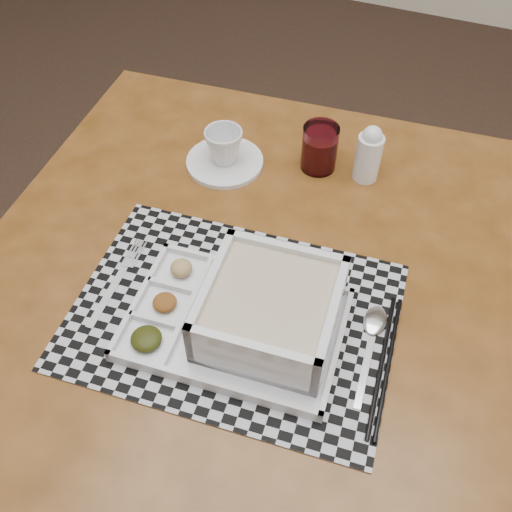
{
  "coord_description": "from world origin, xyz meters",
  "views": [
    {
      "loc": [
        0.49,
        -0.45,
        1.43
      ],
      "look_at": [
        0.28,
        0.06,
        0.77
      ],
      "focal_mm": 40.0,
      "sensor_mm": 36.0,
      "label": 1
    }
  ],
  "objects_px": {
    "creamer_bottle": "(369,154)",
    "serving_tray": "(260,314)",
    "cup": "(224,146)",
    "juice_glass": "(319,149)",
    "dining_table": "(256,291)"
  },
  "relations": [
    {
      "from": "creamer_bottle",
      "to": "dining_table",
      "type": "bearing_deg",
      "value": -111.54
    },
    {
      "from": "dining_table",
      "to": "juice_glass",
      "type": "bearing_deg",
      "value": 86.24
    },
    {
      "from": "serving_tray",
      "to": "juice_glass",
      "type": "distance_m",
      "value": 0.39
    },
    {
      "from": "serving_tray",
      "to": "cup",
      "type": "xyz_separation_m",
      "value": [
        -0.2,
        0.33,
        0.0
      ]
    },
    {
      "from": "cup",
      "to": "juice_glass",
      "type": "relative_size",
      "value": 0.81
    },
    {
      "from": "dining_table",
      "to": "serving_tray",
      "type": "relative_size",
      "value": 2.99
    },
    {
      "from": "dining_table",
      "to": "serving_tray",
      "type": "bearing_deg",
      "value": -65.61
    },
    {
      "from": "juice_glass",
      "to": "creamer_bottle",
      "type": "height_order",
      "value": "creamer_bottle"
    },
    {
      "from": "dining_table",
      "to": "serving_tray",
      "type": "xyz_separation_m",
      "value": [
        0.05,
        -0.12,
        0.11
      ]
    },
    {
      "from": "serving_tray",
      "to": "creamer_bottle",
      "type": "bearing_deg",
      "value": 81.65
    },
    {
      "from": "cup",
      "to": "creamer_bottle",
      "type": "xyz_separation_m",
      "value": [
        0.26,
        0.07,
        0.01
      ]
    },
    {
      "from": "creamer_bottle",
      "to": "serving_tray",
      "type": "bearing_deg",
      "value": -98.35
    },
    {
      "from": "dining_table",
      "to": "cup",
      "type": "xyz_separation_m",
      "value": [
        -0.15,
        0.21,
        0.12
      ]
    },
    {
      "from": "dining_table",
      "to": "creamer_bottle",
      "type": "distance_m",
      "value": 0.33
    },
    {
      "from": "serving_tray",
      "to": "creamer_bottle",
      "type": "relative_size",
      "value": 2.92
    }
  ]
}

